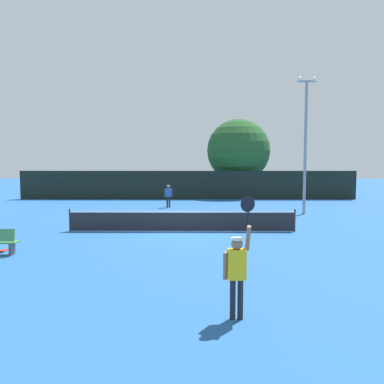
{
  "coord_description": "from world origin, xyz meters",
  "views": [
    {
      "loc": [
        0.58,
        -17.88,
        3.28
      ],
      "look_at": [
        0.44,
        5.97,
        1.42
      ],
      "focal_mm": 35.61,
      "sensor_mm": 36.0,
      "label": 1
    }
  ],
  "objects_px": {
    "parked_car_near": "(119,186)",
    "parked_car_mid": "(155,187)",
    "player_serving": "(237,265)",
    "light_pole": "(305,137)",
    "tennis_ball": "(191,223)",
    "spare_racket": "(3,250)",
    "large_tree": "(238,151)",
    "parked_car_far": "(285,186)",
    "player_receiving": "(168,194)"
  },
  "relations": [
    {
      "from": "player_serving",
      "to": "player_receiving",
      "type": "xyz_separation_m",
      "value": [
        -2.78,
        19.79,
        -0.17
      ]
    },
    {
      "from": "player_receiving",
      "to": "light_pole",
      "type": "relative_size",
      "value": 0.19
    },
    {
      "from": "parked_car_mid",
      "to": "light_pole",
      "type": "bearing_deg",
      "value": -46.46
    },
    {
      "from": "parked_car_near",
      "to": "tennis_ball",
      "type": "bearing_deg",
      "value": -69.58
    },
    {
      "from": "player_receiving",
      "to": "parked_car_far",
      "type": "relative_size",
      "value": 0.36
    },
    {
      "from": "player_serving",
      "to": "spare_racket",
      "type": "height_order",
      "value": "player_serving"
    },
    {
      "from": "parked_car_near",
      "to": "parked_car_mid",
      "type": "xyz_separation_m",
      "value": [
        4.06,
        -1.8,
        0.0
      ]
    },
    {
      "from": "parked_car_near",
      "to": "player_serving",
      "type": "bearing_deg",
      "value": -75.41
    },
    {
      "from": "player_receiving",
      "to": "light_pole",
      "type": "distance_m",
      "value": 10.28
    },
    {
      "from": "parked_car_far",
      "to": "parked_car_near",
      "type": "bearing_deg",
      "value": 173.17
    },
    {
      "from": "parked_car_far",
      "to": "light_pole",
      "type": "bearing_deg",
      "value": -106.33
    },
    {
      "from": "player_serving",
      "to": "parked_car_near",
      "type": "distance_m",
      "value": 34.31
    },
    {
      "from": "tennis_ball",
      "to": "player_serving",
      "type": "bearing_deg",
      "value": -85.05
    },
    {
      "from": "large_tree",
      "to": "parked_car_mid",
      "type": "bearing_deg",
      "value": 164.83
    },
    {
      "from": "light_pole",
      "to": "spare_racket",
      "type": "bearing_deg",
      "value": -144.1
    },
    {
      "from": "spare_racket",
      "to": "light_pole",
      "type": "height_order",
      "value": "light_pole"
    },
    {
      "from": "light_pole",
      "to": "parked_car_mid",
      "type": "height_order",
      "value": "light_pole"
    },
    {
      "from": "parked_car_mid",
      "to": "tennis_ball",
      "type": "bearing_deg",
      "value": -71.1
    },
    {
      "from": "player_serving",
      "to": "player_receiving",
      "type": "distance_m",
      "value": 19.99
    },
    {
      "from": "spare_racket",
      "to": "light_pole",
      "type": "xyz_separation_m",
      "value": [
        14.06,
        10.17,
        4.83
      ]
    },
    {
      "from": "player_receiving",
      "to": "parked_car_far",
      "type": "distance_m",
      "value": 17.69
    },
    {
      "from": "parked_car_near",
      "to": "parked_car_far",
      "type": "height_order",
      "value": "same"
    },
    {
      "from": "player_serving",
      "to": "spare_racket",
      "type": "xyz_separation_m",
      "value": [
        -7.98,
        6.1,
        -1.12
      ]
    },
    {
      "from": "tennis_ball",
      "to": "spare_racket",
      "type": "height_order",
      "value": "tennis_ball"
    },
    {
      "from": "light_pole",
      "to": "parked_car_far",
      "type": "xyz_separation_m",
      "value": [
        2.84,
        16.79,
        -4.07
      ]
    },
    {
      "from": "large_tree",
      "to": "parked_car_far",
      "type": "distance_m",
      "value": 7.76
    },
    {
      "from": "tennis_ball",
      "to": "large_tree",
      "type": "height_order",
      "value": "large_tree"
    },
    {
      "from": "tennis_ball",
      "to": "parked_car_mid",
      "type": "relative_size",
      "value": 0.02
    },
    {
      "from": "spare_racket",
      "to": "parked_car_near",
      "type": "bearing_deg",
      "value": 92.21
    },
    {
      "from": "player_serving",
      "to": "parked_car_near",
      "type": "relative_size",
      "value": 0.61
    },
    {
      "from": "tennis_ball",
      "to": "parked_car_mid",
      "type": "height_order",
      "value": "parked_car_mid"
    },
    {
      "from": "player_serving",
      "to": "parked_car_near",
      "type": "xyz_separation_m",
      "value": [
        -9.02,
        33.1,
        -0.37
      ]
    },
    {
      "from": "player_serving",
      "to": "large_tree",
      "type": "relative_size",
      "value": 0.35
    },
    {
      "from": "large_tree",
      "to": "parked_car_far",
      "type": "xyz_separation_m",
      "value": [
        5.56,
        4.03,
        -3.62
      ]
    },
    {
      "from": "large_tree",
      "to": "parked_car_mid",
      "type": "distance_m",
      "value": 9.36
    },
    {
      "from": "player_serving",
      "to": "tennis_ball",
      "type": "distance_m",
      "value": 12.6
    },
    {
      "from": "parked_car_near",
      "to": "large_tree",
      "type": "bearing_deg",
      "value": -18.81
    },
    {
      "from": "player_serving",
      "to": "light_pole",
      "type": "bearing_deg",
      "value": 69.53
    },
    {
      "from": "player_serving",
      "to": "tennis_ball",
      "type": "relative_size",
      "value": 37.94
    },
    {
      "from": "tennis_ball",
      "to": "light_pole",
      "type": "relative_size",
      "value": 0.01
    },
    {
      "from": "player_serving",
      "to": "light_pole",
      "type": "relative_size",
      "value": 0.3
    },
    {
      "from": "large_tree",
      "to": "parked_car_far",
      "type": "relative_size",
      "value": 1.69
    },
    {
      "from": "light_pole",
      "to": "parked_car_near",
      "type": "distance_m",
      "value": 22.97
    },
    {
      "from": "light_pole",
      "to": "tennis_ball",
      "type": "bearing_deg",
      "value": -152.22
    },
    {
      "from": "spare_racket",
      "to": "light_pole",
      "type": "relative_size",
      "value": 0.06
    },
    {
      "from": "tennis_ball",
      "to": "parked_car_far",
      "type": "height_order",
      "value": "parked_car_far"
    },
    {
      "from": "spare_racket",
      "to": "large_tree",
      "type": "bearing_deg",
      "value": 63.69
    },
    {
      "from": "parked_car_near",
      "to": "parked_car_far",
      "type": "xyz_separation_m",
      "value": [
        17.94,
        -0.03,
        0.0
      ]
    },
    {
      "from": "player_serving",
      "to": "parked_car_mid",
      "type": "distance_m",
      "value": 31.69
    },
    {
      "from": "player_receiving",
      "to": "player_serving",
      "type": "bearing_deg",
      "value": 97.98
    }
  ]
}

